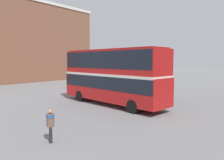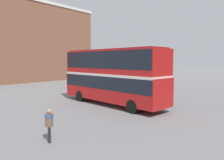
{
  "view_description": "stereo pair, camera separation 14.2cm",
  "coord_description": "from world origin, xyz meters",
  "views": [
    {
      "loc": [
        11.14,
        -14.47,
        3.79
      ],
      "look_at": [
        -0.61,
        -0.05,
        2.13
      ],
      "focal_mm": 35.0,
      "sensor_mm": 36.0,
      "label": 1
    },
    {
      "loc": [
        11.25,
        -14.38,
        3.79
      ],
      "look_at": [
        -0.61,
        -0.05,
        2.13
      ],
      "focal_mm": 35.0,
      "sensor_mm": 36.0,
      "label": 2
    }
  ],
  "objects": [
    {
      "name": "ground_plane",
      "position": [
        0.0,
        0.0,
        0.0
      ],
      "size": [
        240.0,
        240.0,
        0.0
      ],
      "primitive_type": "plane",
      "color": "slate"
    },
    {
      "name": "building_row_left",
      "position": [
        -28.26,
        4.19,
        7.19
      ],
      "size": [
        10.83,
        31.43,
        14.36
      ],
      "color": "brown",
      "rests_on": "ground_plane"
    },
    {
      "name": "double_decker_bus",
      "position": [
        -0.61,
        -0.05,
        2.7
      ],
      "size": [
        10.63,
        3.78,
        4.73
      ],
      "rotation": [
        0.0,
        0.0,
        -0.12
      ],
      "color": "red",
      "rests_on": "ground_plane"
    },
    {
      "name": "pedestrian_foreground",
      "position": [
        2.69,
        -8.62,
        0.95
      ],
      "size": [
        0.53,
        0.53,
        1.55
      ],
      "rotation": [
        0.0,
        0.0,
        4.12
      ],
      "color": "#232328",
      "rests_on": "ground_plane"
    },
    {
      "name": "parked_car_kerb_near",
      "position": [
        -11.92,
        7.14,
        0.84
      ],
      "size": [
        3.97,
        1.86,
        1.66
      ],
      "rotation": [
        0.0,
        0.0,
        0.01
      ],
      "color": "maroon",
      "rests_on": "ground_plane"
    }
  ]
}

